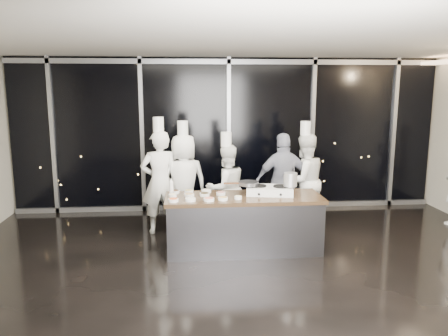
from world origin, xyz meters
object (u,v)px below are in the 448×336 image
object	(u,v)px
demo_counter	(244,223)
guest	(284,182)
stock_pot	(290,179)
frying_pan	(248,183)
chef_center	(226,188)
chef_far_left	(160,181)
chef_left	(184,182)
chef_right	(304,180)
stove	(270,190)

from	to	relation	value
demo_counter	guest	distance (m)	1.42
stock_pot	frying_pan	bearing A→B (deg)	167.64
frying_pan	guest	distance (m)	1.18
frying_pan	chef_center	xyz separation A→B (m)	(-0.27, 0.86, -0.27)
stock_pot	chef_far_left	xyz separation A→B (m)	(-2.11, 1.01, -0.20)
frying_pan	chef_left	world-z (taller)	chef_left
guest	chef_right	size ratio (longest dim) A/B	0.90
demo_counter	chef_far_left	xyz separation A→B (m)	(-1.37, 1.03, 0.49)
stock_pot	guest	world-z (taller)	guest
chef_left	guest	size ratio (longest dim) A/B	1.13
frying_pan	chef_far_left	bearing A→B (deg)	159.69
stove	frying_pan	distance (m)	0.37
chef_far_left	chef_left	distance (m)	0.44
chef_far_left	chef_right	distance (m)	2.65
chef_center	guest	world-z (taller)	chef_center
chef_far_left	chef_left	world-z (taller)	chef_far_left
guest	stock_pot	bearing A→B (deg)	82.00
chef_center	chef_right	size ratio (longest dim) A/B	0.91
demo_counter	stock_pot	world-z (taller)	stock_pot
frying_pan	demo_counter	bearing A→B (deg)	-107.75
chef_far_left	guest	world-z (taller)	chef_far_left
stove	chef_center	xyz separation A→B (m)	(-0.62, 0.92, -0.16)
demo_counter	chef_center	distance (m)	1.09
demo_counter	guest	xyz separation A→B (m)	(0.87, 1.04, 0.44)
frying_pan	chef_right	xyz separation A→B (m)	(1.19, 0.99, -0.18)
stock_pot	chef_far_left	world-z (taller)	chef_far_left
demo_counter	stove	xyz separation A→B (m)	(0.43, 0.09, 0.51)
chef_far_left	chef_center	bearing A→B (deg)	169.14
chef_left	chef_center	world-z (taller)	chef_left
chef_left	stock_pot	bearing A→B (deg)	129.38
chef_left	chef_right	distance (m)	2.23
chef_left	frying_pan	bearing A→B (deg)	119.49
chef_center	stock_pot	bearing A→B (deg)	113.60
stock_pot	chef_center	size ratio (longest dim) A/B	0.12
stove	chef_center	bearing A→B (deg)	134.11
demo_counter	frying_pan	world-z (taller)	frying_pan
frying_pan	stock_pot	distance (m)	0.68
stock_pot	chef_right	distance (m)	1.28
demo_counter	chef_center	bearing A→B (deg)	100.36
chef_far_left	chef_right	size ratio (longest dim) A/B	1.05
chef_left	chef_right	size ratio (longest dim) A/B	1.01
stove	chef_right	distance (m)	1.36
stove	frying_pan	xyz separation A→B (m)	(-0.34, 0.07, 0.10)
chef_center	frying_pan	bearing A→B (deg)	88.38
frying_pan	chef_right	bearing A→B (deg)	50.18
chef_right	chef_center	bearing A→B (deg)	-13.08
stock_pot	chef_right	xyz separation A→B (m)	(0.53, 1.14, -0.26)
demo_counter	stock_pot	bearing A→B (deg)	1.45
chef_far_left	chef_right	bearing A→B (deg)	172.28
demo_counter	guest	size ratio (longest dim) A/B	1.38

